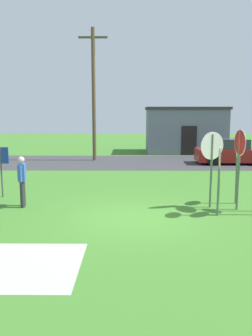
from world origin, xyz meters
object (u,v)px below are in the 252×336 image
at_px(stop_sign_leaning_left, 219,170).
at_px(person_on_left, 22,179).
at_px(stop_sign_rear_left, 212,155).
at_px(utility_pole, 94,93).
at_px(stop_sign_rear_right, 237,159).
at_px(info_panel_middle, 1,163).
at_px(parked_car_on_street, 231,152).
at_px(stop_sign_center_cluster, 239,154).

xyz_separation_m(stop_sign_leaning_left, person_on_left, (-6.24, 0.93, -0.47)).
bearing_deg(stop_sign_rear_left, utility_pole, 113.64).
relative_size(stop_sign_rear_right, info_panel_middle, 1.23).
relative_size(parked_car_on_street, stop_sign_center_cluster, 1.67).
distance_m(stop_sign_rear_left, stop_sign_rear_right, 1.13).
distance_m(stop_sign_center_cluster, stop_sign_rear_left, 0.85).
bearing_deg(person_on_left, info_panel_middle, 131.22).
distance_m(parked_car_on_street, stop_sign_center_cluster, 10.57).
relative_size(utility_pole, stop_sign_rear_right, 3.61).
relative_size(utility_pole, parked_car_on_street, 1.90).
relative_size(utility_pole, person_on_left, 4.87).
height_order(utility_pole, stop_sign_center_cluster, utility_pole).
height_order(parked_car_on_street, stop_sign_center_cluster, stop_sign_center_cluster).
relative_size(stop_sign_center_cluster, person_on_left, 1.54).
height_order(utility_pole, person_on_left, utility_pole).
bearing_deg(info_panel_middle, stop_sign_rear_right, -5.58).
xyz_separation_m(stop_sign_rear_left, info_panel_middle, (-7.38, 1.32, -0.45)).
bearing_deg(stop_sign_rear_left, stop_sign_leaning_left, -88.77).
bearing_deg(info_panel_middle, stop_sign_rear_left, -10.17).
bearing_deg(stop_sign_leaning_left, stop_sign_center_cluster, 40.41).
bearing_deg(stop_sign_rear_left, person_on_left, 179.99).
height_order(stop_sign_center_cluster, stop_sign_rear_left, stop_sign_center_cluster).
bearing_deg(utility_pole, person_on_left, -96.45).
xyz_separation_m(stop_sign_leaning_left, info_panel_middle, (-7.40, 2.25, -0.13)).
distance_m(utility_pole, person_on_left, 11.85).
distance_m(stop_sign_center_cluster, person_on_left, 7.08).
distance_m(utility_pole, stop_sign_center_cluster, 13.14).
bearing_deg(stop_sign_leaning_left, stop_sign_rear_left, 91.23).
distance_m(parked_car_on_street, stop_sign_rear_right, 9.77).
height_order(parked_car_on_street, info_panel_middle, info_panel_middle).
xyz_separation_m(utility_pole, stop_sign_rear_right, (5.94, -10.79, -2.76)).
xyz_separation_m(parked_car_on_street, info_panel_middle, (-10.86, -8.59, 0.60)).
height_order(stop_sign_rear_right, person_on_left, stop_sign_rear_right).
height_order(stop_sign_leaning_left, info_panel_middle, stop_sign_leaning_left).
xyz_separation_m(parked_car_on_street, stop_sign_center_cluster, (-2.67, -10.17, 1.11)).
relative_size(stop_sign_center_cluster, info_panel_middle, 1.40).
xyz_separation_m(utility_pole, parked_car_on_street, (8.42, -1.38, -3.61)).
bearing_deg(stop_sign_leaning_left, utility_pole, 112.10).
distance_m(person_on_left, info_panel_middle, 1.79).
relative_size(person_on_left, info_panel_middle, 0.91).
bearing_deg(parked_car_on_street, stop_sign_rear_left, -109.34).
xyz_separation_m(stop_sign_center_cluster, person_on_left, (-7.03, 0.26, -0.85)).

